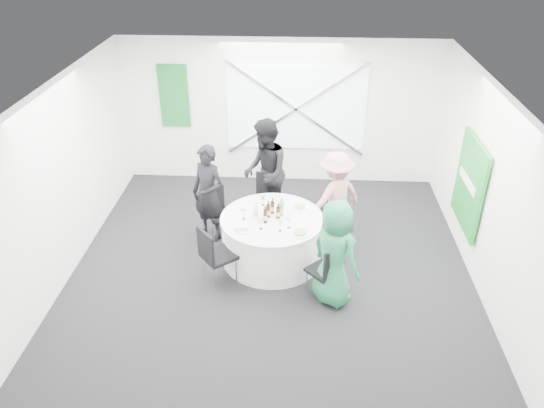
# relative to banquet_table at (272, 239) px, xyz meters

# --- Properties ---
(floor) EXTENTS (6.00, 6.00, 0.00)m
(floor) POSITION_rel_banquet_table_xyz_m (0.00, -0.20, -0.38)
(floor) COLOR black
(floor) RESTS_ON ground
(ceiling) EXTENTS (6.00, 6.00, 0.00)m
(ceiling) POSITION_rel_banquet_table_xyz_m (0.00, -0.20, 2.42)
(ceiling) COLOR silver
(ceiling) RESTS_ON wall_back
(wall_back) EXTENTS (6.00, 0.00, 6.00)m
(wall_back) POSITION_rel_banquet_table_xyz_m (0.00, 2.80, 1.02)
(wall_back) COLOR white
(wall_back) RESTS_ON floor
(wall_front) EXTENTS (6.00, 0.00, 6.00)m
(wall_front) POSITION_rel_banquet_table_xyz_m (0.00, -3.20, 1.02)
(wall_front) COLOR white
(wall_front) RESTS_ON floor
(wall_left) EXTENTS (0.00, 6.00, 6.00)m
(wall_left) POSITION_rel_banquet_table_xyz_m (-3.00, -0.20, 1.02)
(wall_left) COLOR white
(wall_left) RESTS_ON floor
(wall_right) EXTENTS (0.00, 6.00, 6.00)m
(wall_right) POSITION_rel_banquet_table_xyz_m (3.00, -0.20, 1.02)
(wall_right) COLOR white
(wall_right) RESTS_ON floor
(window_panel) EXTENTS (2.60, 0.03, 1.60)m
(window_panel) POSITION_rel_banquet_table_xyz_m (0.30, 2.76, 1.12)
(window_panel) COLOR white
(window_panel) RESTS_ON wall_back
(window_brace_a) EXTENTS (2.63, 0.05, 1.84)m
(window_brace_a) POSITION_rel_banquet_table_xyz_m (0.30, 2.72, 1.12)
(window_brace_a) COLOR silver
(window_brace_a) RESTS_ON window_panel
(window_brace_b) EXTENTS (2.63, 0.05, 1.84)m
(window_brace_b) POSITION_rel_banquet_table_xyz_m (0.30, 2.72, 1.12)
(window_brace_b) COLOR silver
(window_brace_b) RESTS_ON window_panel
(green_banner) EXTENTS (0.55, 0.04, 1.20)m
(green_banner) POSITION_rel_banquet_table_xyz_m (-2.00, 2.75, 1.32)
(green_banner) COLOR #146527
(green_banner) RESTS_ON wall_back
(green_sign) EXTENTS (0.05, 1.20, 1.40)m
(green_sign) POSITION_rel_banquet_table_xyz_m (2.94, 0.40, 0.82)
(green_sign) COLOR #178129
(green_sign) RESTS_ON wall_right
(banquet_table) EXTENTS (1.56, 1.56, 0.76)m
(banquet_table) POSITION_rel_banquet_table_xyz_m (0.00, 0.00, 0.00)
(banquet_table) COLOR white
(banquet_table) RESTS_ON floor
(chair_back) EXTENTS (0.48, 0.49, 0.97)m
(chair_back) POSITION_rel_banquet_table_xyz_m (-0.11, 1.03, 0.19)
(chair_back) COLOR black
(chair_back) RESTS_ON floor
(chair_back_left) EXTENTS (0.55, 0.55, 0.86)m
(chair_back_left) POSITION_rel_banquet_table_xyz_m (-0.87, 0.61, 0.12)
(chair_back_left) COLOR black
(chair_back_left) RESTS_ON floor
(chair_back_right) EXTENTS (0.53, 0.53, 0.83)m
(chair_back_right) POSITION_rel_banquet_table_xyz_m (0.92, 0.81, 0.10)
(chair_back_right) COLOR black
(chair_back_right) RESTS_ON floor
(chair_front_right) EXTENTS (0.56, 0.56, 0.87)m
(chair_front_right) POSITION_rel_banquet_table_xyz_m (0.82, -0.87, 0.13)
(chair_front_right) COLOR black
(chair_front_right) RESTS_ON floor
(chair_front_left) EXTENTS (0.61, 0.60, 0.95)m
(chair_front_left) POSITION_rel_banquet_table_xyz_m (-0.80, -0.66, 0.17)
(chair_front_left) COLOR black
(chair_front_left) RESTS_ON floor
(person_man_back_left) EXTENTS (0.71, 0.63, 1.63)m
(person_man_back_left) POSITION_rel_banquet_table_xyz_m (-1.06, 0.60, 0.44)
(person_man_back_left) COLOR black
(person_man_back_left) RESTS_ON floor
(person_man_back) EXTENTS (0.62, 0.96, 1.85)m
(person_man_back) POSITION_rel_banquet_table_xyz_m (-0.18, 1.19, 0.54)
(person_man_back) COLOR black
(person_man_back) RESTS_ON floor
(person_woman_pink) EXTENTS (1.07, 0.95, 1.53)m
(person_woman_pink) POSITION_rel_banquet_table_xyz_m (0.97, 0.70, 0.39)
(person_woman_pink) COLOR #CD8587
(person_woman_pink) RESTS_ON floor
(person_woman_green) EXTENTS (0.89, 0.89, 1.57)m
(person_woman_green) POSITION_rel_banquet_table_xyz_m (0.89, -0.90, 0.40)
(person_woman_green) COLOR #21794D
(person_woman_green) RESTS_ON floor
(plate_back) EXTENTS (0.26, 0.26, 0.01)m
(plate_back) POSITION_rel_banquet_table_xyz_m (0.00, 0.54, 0.39)
(plate_back) COLOR white
(plate_back) RESTS_ON banquet_table
(plate_back_left) EXTENTS (0.29, 0.29, 0.01)m
(plate_back_left) POSITION_rel_banquet_table_xyz_m (-0.40, 0.32, 0.39)
(plate_back_left) COLOR white
(plate_back_left) RESTS_ON banquet_table
(plate_back_right) EXTENTS (0.25, 0.25, 0.04)m
(plate_back_right) POSITION_rel_banquet_table_xyz_m (0.41, 0.32, 0.40)
(plate_back_right) COLOR white
(plate_back_right) RESTS_ON banquet_table
(plate_front_right) EXTENTS (0.28, 0.28, 0.04)m
(plate_front_right) POSITION_rel_banquet_table_xyz_m (0.43, -0.41, 0.40)
(plate_front_right) COLOR white
(plate_front_right) RESTS_ON banquet_table
(plate_front_left) EXTENTS (0.26, 0.26, 0.01)m
(plate_front_left) POSITION_rel_banquet_table_xyz_m (-0.38, -0.35, 0.39)
(plate_front_left) COLOR white
(plate_front_left) RESTS_ON banquet_table
(napkin) EXTENTS (0.20, 0.14, 0.05)m
(napkin) POSITION_rel_banquet_table_xyz_m (-0.43, -0.35, 0.42)
(napkin) COLOR white
(napkin) RESTS_ON plate_front_left
(beer_bottle_a) EXTENTS (0.06, 0.06, 0.27)m
(beer_bottle_a) POSITION_rel_banquet_table_xyz_m (-0.06, 0.02, 0.49)
(beer_bottle_a) COLOR #391A0A
(beer_bottle_a) RESTS_ON banquet_table
(beer_bottle_b) EXTENTS (0.06, 0.06, 0.25)m
(beer_bottle_b) POSITION_rel_banquet_table_xyz_m (-0.00, 0.14, 0.48)
(beer_bottle_b) COLOR #391A0A
(beer_bottle_b) RESTS_ON banquet_table
(beer_bottle_c) EXTENTS (0.06, 0.06, 0.25)m
(beer_bottle_c) POSITION_rel_banquet_table_xyz_m (0.09, 0.00, 0.47)
(beer_bottle_c) COLOR #391A0A
(beer_bottle_c) RESTS_ON banquet_table
(beer_bottle_d) EXTENTS (0.06, 0.06, 0.28)m
(beer_bottle_d) POSITION_rel_banquet_table_xyz_m (-0.09, -0.14, 0.49)
(beer_bottle_d) COLOR #391A0A
(beer_bottle_d) RESTS_ON banquet_table
(green_water_bottle) EXTENTS (0.08, 0.08, 0.29)m
(green_water_bottle) POSITION_rel_banquet_table_xyz_m (0.14, 0.08, 0.49)
(green_water_bottle) COLOR green
(green_water_bottle) RESTS_ON banquet_table
(clear_water_bottle) EXTENTS (0.08, 0.08, 0.29)m
(clear_water_bottle) POSITION_rel_banquet_table_xyz_m (-0.24, -0.02, 0.49)
(clear_water_bottle) COLOR white
(clear_water_bottle) RESTS_ON banquet_table
(wine_glass_a) EXTENTS (0.07, 0.07, 0.17)m
(wine_glass_a) POSITION_rel_banquet_table_xyz_m (0.14, -0.35, 0.50)
(wine_glass_a) COLOR white
(wine_glass_a) RESTS_ON banquet_table
(wine_glass_b) EXTENTS (0.07, 0.07, 0.17)m
(wine_glass_b) POSITION_rel_banquet_table_xyz_m (-0.14, -0.32, 0.50)
(wine_glass_b) COLOR white
(wine_glass_b) RESTS_ON banquet_table
(wine_glass_c) EXTENTS (0.07, 0.07, 0.17)m
(wine_glass_c) POSITION_rel_banquet_table_xyz_m (-0.16, 0.38, 0.50)
(wine_glass_c) COLOR white
(wine_glass_c) RESTS_ON banquet_table
(wine_glass_d) EXTENTS (0.07, 0.07, 0.17)m
(wine_glass_d) POSITION_rel_banquet_table_xyz_m (0.26, -0.26, 0.50)
(wine_glass_d) COLOR white
(wine_glass_d) RESTS_ON banquet_table
(wine_glass_e) EXTENTS (0.07, 0.07, 0.17)m
(wine_glass_e) POSITION_rel_banquet_table_xyz_m (-0.42, -0.05, 0.50)
(wine_glass_e) COLOR white
(wine_glass_e) RESTS_ON banquet_table
(fork_a) EXTENTS (0.15, 0.02, 0.01)m
(fork_a) POSITION_rel_banquet_table_xyz_m (0.16, 0.55, 0.38)
(fork_a) COLOR silver
(fork_a) RESTS_ON banquet_table
(knife_a) EXTENTS (0.15, 0.02, 0.01)m
(knife_a) POSITION_rel_banquet_table_xyz_m (-0.17, 0.55, 0.38)
(knife_a) COLOR silver
(knife_a) RESTS_ON banquet_table
(fork_b) EXTENTS (0.11, 0.12, 0.01)m
(fork_b) POSITION_rel_banquet_table_xyz_m (0.31, -0.49, 0.38)
(fork_b) COLOR silver
(fork_b) RESTS_ON banquet_table
(knife_b) EXTENTS (0.11, 0.13, 0.01)m
(knife_b) POSITION_rel_banquet_table_xyz_m (0.53, -0.22, 0.38)
(knife_b) COLOR silver
(knife_b) RESTS_ON banquet_table
(fork_c) EXTENTS (0.10, 0.13, 0.01)m
(fork_c) POSITION_rel_banquet_table_xyz_m (0.55, 0.17, 0.38)
(fork_c) COLOR silver
(fork_c) RESTS_ON banquet_table
(knife_c) EXTENTS (0.08, 0.14, 0.01)m
(knife_c) POSITION_rel_banquet_table_xyz_m (0.43, 0.38, 0.38)
(knife_c) COLOR silver
(knife_c) RESTS_ON banquet_table
(fork_d) EXTENTS (0.11, 0.12, 0.01)m
(fork_d) POSITION_rel_banquet_table_xyz_m (-0.52, -0.24, 0.38)
(fork_d) COLOR silver
(fork_d) RESTS_ON banquet_table
(knife_d) EXTENTS (0.10, 0.13, 0.01)m
(knife_d) POSITION_rel_banquet_table_xyz_m (-0.35, -0.46, 0.38)
(knife_d) COLOR silver
(knife_d) RESTS_ON banquet_table
(fork_e) EXTENTS (0.09, 0.14, 0.01)m
(fork_e) POSITION_rel_banquet_table_xyz_m (-0.39, 0.42, 0.38)
(fork_e) COLOR silver
(fork_e) RESTS_ON banquet_table
(knife_e) EXTENTS (0.08, 0.14, 0.01)m
(knife_e) POSITION_rel_banquet_table_xyz_m (-0.57, 0.07, 0.38)
(knife_e) COLOR silver
(knife_e) RESTS_ON banquet_table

